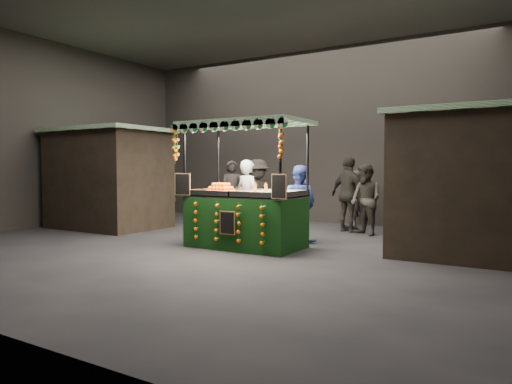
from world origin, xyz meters
The scene contains 15 objects.
ground centered at (0.00, 0.00, 0.00)m, with size 12.00×12.00×0.00m, color black.
market_hall centered at (0.00, 0.00, 3.38)m, with size 12.10×10.10×5.05m.
neighbour_stall_left centered at (-4.40, 1.00, 1.31)m, with size 3.00×2.20×2.60m.
neighbour_stall_right centered at (4.40, 1.50, 1.31)m, with size 3.00×2.20×2.60m.
juice_stall centered at (0.34, 0.23, 0.77)m, with size 2.57×1.51×2.49m.
vendor_grey centered at (-0.31, 1.39, 0.88)m, with size 0.73×0.58×1.76m.
vendor_blue centered at (0.96, 1.42, 0.82)m, with size 0.87×0.72×1.63m.
shopper_0 centered at (-1.74, 2.88, 0.89)m, with size 0.77×0.68×1.78m.
shopper_1 centered at (1.87, 3.10, 0.84)m, with size 1.03×0.98×1.67m.
shopper_2 centered at (1.33, 3.45, 0.93)m, with size 1.18×0.84×1.86m.
shopper_3 centered at (-0.96, 2.90, 0.90)m, with size 1.17×1.34×1.80m.
shopper_4 centered at (-4.50, 3.14, 0.85)m, with size 0.99×0.95×1.71m.
shopper_5 centered at (4.50, 2.78, 0.76)m, with size 1.25×1.38×1.53m.
shopper_6 centered at (1.06, 4.60, 0.76)m, with size 0.54×0.65×1.51m.
shopper_7 centered at (3.29, 3.63, 0.80)m, with size 1.02×0.76×1.61m.
Camera 1 is at (5.20, -7.44, 1.58)m, focal length 32.40 mm.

